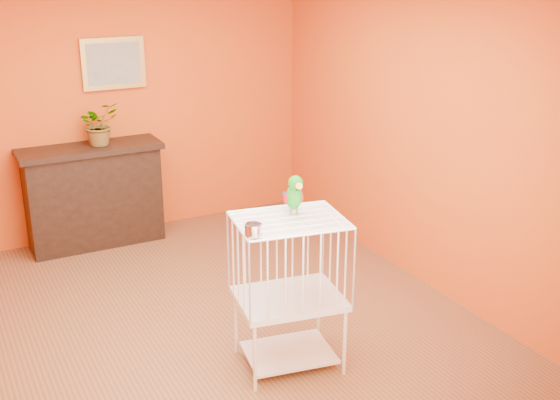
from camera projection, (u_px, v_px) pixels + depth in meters
ground at (205, 323)px, 5.55m from camera, size 4.50×4.50×0.00m
room_shell at (198, 128)px, 5.02m from camera, size 4.50×4.50×4.50m
console_cabinet at (94, 196)px, 6.91m from camera, size 1.36×0.49×1.01m
potted_plant at (100, 129)px, 6.72m from camera, size 0.50×0.52×0.32m
framed_picture at (114, 63)px, 6.82m from camera, size 0.62×0.04×0.50m
birdcage at (289, 291)px, 4.82m from camera, size 0.79×0.66×1.10m
feed_cup at (253, 230)px, 4.35m from camera, size 0.11×0.11×0.08m
parrot at (294, 194)px, 4.68m from camera, size 0.14×0.26×0.28m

